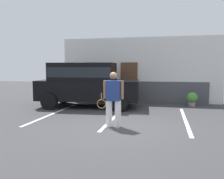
{
  "coord_description": "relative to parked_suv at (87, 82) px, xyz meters",
  "views": [
    {
      "loc": [
        1.39,
        -6.97,
        1.86
      ],
      "look_at": [
        -0.48,
        1.2,
        1.05
      ],
      "focal_mm": 37.44,
      "sensor_mm": 36.0,
      "label": 1
    }
  ],
  "objects": [
    {
      "name": "parked_suv",
      "position": [
        0.0,
        0.0,
        0.0
      ],
      "size": [
        4.74,
        2.46,
        2.05
      ],
      "rotation": [
        0.0,
        0.0,
        0.08
      ],
      "color": "black",
      "rests_on": "ground_plane"
    },
    {
      "name": "parking_stripe_2",
      "position": [
        4.29,
        -1.83,
        -1.14
      ],
      "size": [
        0.12,
        4.4,
        0.01
      ],
      "primitive_type": "cube",
      "color": "silver",
      "rests_on": "ground_plane"
    },
    {
      "name": "house_frontage",
      "position": [
        2.18,
        2.23,
        0.46
      ],
      "size": [
        8.41,
        0.4,
        3.42
      ],
      "color": "white",
      "rests_on": "ground_plane"
    },
    {
      "name": "ground_plane",
      "position": [
        2.18,
        -3.33,
        -1.15
      ],
      "size": [
        40.0,
        40.0,
        0.0
      ],
      "primitive_type": "plane",
      "color": "#38383A"
    },
    {
      "name": "parking_stripe_0",
      "position": [
        -0.78,
        -1.83,
        -1.14
      ],
      "size": [
        0.12,
        4.4,
        0.01
      ],
      "primitive_type": "cube",
      "color": "silver",
      "rests_on": "ground_plane"
    },
    {
      "name": "potted_plant_by_porch",
      "position": [
        4.84,
        1.28,
        -0.77
      ],
      "size": [
        0.51,
        0.51,
        0.67
      ],
      "color": "gray",
      "rests_on": "ground_plane"
    },
    {
      "name": "tennis_player_man",
      "position": [
        2.02,
        -3.32,
        -0.26
      ],
      "size": [
        0.89,
        0.29,
        1.71
      ],
      "rotation": [
        0.0,
        0.0,
        3.2
      ],
      "color": "white",
      "rests_on": "ground_plane"
    },
    {
      "name": "parking_stripe_1",
      "position": [
        1.75,
        -1.83,
        -1.14
      ],
      "size": [
        0.12,
        4.4,
        0.01
      ],
      "primitive_type": "cube",
      "color": "silver",
      "rests_on": "ground_plane"
    }
  ]
}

